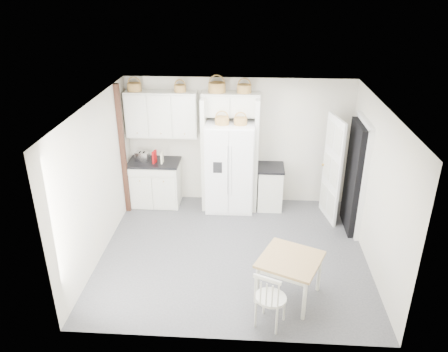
{
  "coord_description": "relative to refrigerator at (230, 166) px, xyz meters",
  "views": [
    {
      "loc": [
        0.24,
        -6.32,
        4.38
      ],
      "look_at": [
        -0.19,
        0.4,
        1.27
      ],
      "focal_mm": 35.0,
      "sensor_mm": 36.0,
      "label": 1
    }
  ],
  "objects": [
    {
      "name": "base_cab_right",
      "position": [
        0.82,
        0.06,
        -0.48
      ],
      "size": [
        0.49,
        0.59,
        0.86
      ],
      "primitive_type": "cube",
      "color": "beige",
      "rests_on": "floor"
    },
    {
      "name": "dining_table",
      "position": [
        1.01,
        -2.73,
        -0.56
      ],
      "size": [
        1.08,
        1.08,
        0.68
      ],
      "primitive_type": "cube",
      "rotation": [
        0.0,
        0.0,
        -0.42
      ],
      "color": "#9F7541",
      "rests_on": "floor"
    },
    {
      "name": "ceiling",
      "position": [
        0.15,
        -1.64,
        1.69
      ],
      "size": [
        4.5,
        4.5,
        0.0
      ],
      "primitive_type": "plane",
      "color": "white",
      "rests_on": "wall_back"
    },
    {
      "name": "basket_fridge_b",
      "position": [
        0.2,
        -0.1,
        0.97
      ],
      "size": [
        0.25,
        0.25,
        0.13
      ],
      "primitive_type": "cylinder",
      "color": "olive",
      "rests_on": "refrigerator"
    },
    {
      "name": "cookbook_cream",
      "position": [
        -1.36,
        -0.02,
        0.16
      ],
      "size": [
        0.03,
        0.15,
        0.22
      ],
      "primitive_type": "cube",
      "rotation": [
        0.0,
        0.0,
        -0.01
      ],
      "color": "beige",
      "rests_on": "counter_left"
    },
    {
      "name": "counter_left",
      "position": [
        -1.54,
        0.06,
        0.03
      ],
      "size": [
        1.03,
        0.66,
        0.04
      ],
      "primitive_type": "cube",
      "color": "black",
      "rests_on": "base_cab_left"
    },
    {
      "name": "counter_right",
      "position": [
        0.82,
        0.06,
        -0.03
      ],
      "size": [
        0.53,
        0.62,
        0.04
      ],
      "primitive_type": "cube",
      "color": "black",
      "rests_on": "base_cab_right"
    },
    {
      "name": "fridge_panel_right",
      "position": [
        0.51,
        0.06,
        0.24
      ],
      "size": [
        0.08,
        0.6,
        2.3
      ],
      "primitive_type": "cube",
      "color": "beige",
      "rests_on": "floor"
    },
    {
      "name": "bridge_cabinet",
      "position": [
        0.0,
        0.19,
        1.22
      ],
      "size": [
        1.12,
        0.34,
        0.45
      ],
      "primitive_type": "cube",
      "color": "beige",
      "rests_on": "wall_back"
    },
    {
      "name": "toaster",
      "position": [
        -1.77,
        0.05,
        0.14
      ],
      "size": [
        0.3,
        0.21,
        0.19
      ],
      "primitive_type": "cube",
      "rotation": [
        0.0,
        0.0,
        -0.19
      ],
      "color": "silver",
      "rests_on": "counter_left"
    },
    {
      "name": "basket_bridge_a",
      "position": [
        -0.26,
        0.19,
        1.54
      ],
      "size": [
        0.33,
        0.33,
        0.18
      ],
      "primitive_type": "cylinder",
      "color": "olive",
      "rests_on": "bridge_cabinet"
    },
    {
      "name": "basket_upper_a",
      "position": [
        -1.85,
        0.19,
        1.52
      ],
      "size": [
        0.27,
        0.27,
        0.15
      ],
      "primitive_type": "cylinder",
      "color": "olive",
      "rests_on": "upper_cabinet"
    },
    {
      "name": "upper_cabinet",
      "position": [
        -1.35,
        0.19,
        0.99
      ],
      "size": [
        1.4,
        0.34,
        0.9
      ],
      "primitive_type": "cube",
      "color": "beige",
      "rests_on": "wall_back"
    },
    {
      "name": "base_cab_left",
      "position": [
        -1.54,
        0.06,
        -0.45
      ],
      "size": [
        0.99,
        0.62,
        0.91
      ],
      "primitive_type": "cube",
      "color": "beige",
      "rests_on": "floor"
    },
    {
      "name": "windsor_chair",
      "position": [
        0.72,
        -3.31,
        -0.47
      ],
      "size": [
        0.55,
        0.53,
        0.88
      ],
      "primitive_type": "cube",
      "rotation": [
        0.0,
        0.0,
        -0.41
      ],
      "color": "beige",
      "rests_on": "floor"
    },
    {
      "name": "basket_bridge_b",
      "position": [
        0.25,
        0.19,
        1.52
      ],
      "size": [
        0.27,
        0.27,
        0.16
      ],
      "primitive_type": "cylinder",
      "color": "olive",
      "rests_on": "bridge_cabinet"
    },
    {
      "name": "wall_back",
      "position": [
        0.15,
        0.36,
        0.39
      ],
      "size": [
        4.5,
        0.0,
        4.5
      ],
      "primitive_type": "plane",
      "rotation": [
        1.57,
        0.0,
        0.0
      ],
      "color": "beige",
      "rests_on": "floor"
    },
    {
      "name": "wall_right",
      "position": [
        2.4,
        -1.64,
        0.39
      ],
      "size": [
        0.0,
        4.0,
        4.0
      ],
      "primitive_type": "plane",
      "rotation": [
        1.57,
        0.0,
        -1.57
      ],
      "color": "beige",
      "rests_on": "floor"
    },
    {
      "name": "basket_upper_c",
      "position": [
        -0.97,
        0.19,
        1.51
      ],
      "size": [
        0.23,
        0.23,
        0.13
      ],
      "primitive_type": "cylinder",
      "color": "olive",
      "rests_on": "upper_cabinet"
    },
    {
      "name": "doorway_void",
      "position": [
        2.31,
        -0.64,
        0.12
      ],
      "size": [
        0.18,
        0.85,
        2.05
      ],
      "primitive_type": "cube",
      "color": "black",
      "rests_on": "floor"
    },
    {
      "name": "door_slab",
      "position": [
        1.95,
        -0.3,
        0.12
      ],
      "size": [
        0.21,
        0.79,
        2.05
      ],
      "primitive_type": "cube",
      "rotation": [
        0.0,
        0.0,
        -1.36
      ],
      "color": "white",
      "rests_on": "floor"
    },
    {
      "name": "fridge_panel_left",
      "position": [
        -0.51,
        0.06,
        0.24
      ],
      "size": [
        0.08,
        0.6,
        2.3
      ],
      "primitive_type": "cube",
      "color": "beige",
      "rests_on": "floor"
    },
    {
      "name": "cookbook_red",
      "position": [
        -1.51,
        -0.02,
        0.17
      ],
      "size": [
        0.07,
        0.17,
        0.25
      ],
      "primitive_type": "cube",
      "rotation": [
        0.0,
        0.0,
        -0.18
      ],
      "color": "#9B0A0D",
      "rests_on": "counter_left"
    },
    {
      "name": "trim_post",
      "position": [
        -2.05,
        -0.29,
        0.39
      ],
      "size": [
        0.09,
        0.09,
        2.6
      ],
      "primitive_type": "cube",
      "color": "#3D1A12",
      "rests_on": "floor"
    },
    {
      "name": "basket_fridge_a",
      "position": [
        -0.15,
        -0.1,
        0.98
      ],
      "size": [
        0.27,
        0.27,
        0.14
      ],
      "primitive_type": "cylinder",
      "color": "olive",
      "rests_on": "refrigerator"
    },
    {
      "name": "refrigerator",
      "position": [
        0.0,
        0.0,
        0.0
      ],
      "size": [
        0.94,
        0.75,
        1.81
      ],
      "primitive_type": "cube",
      "color": "white",
      "rests_on": "floor"
    },
    {
      "name": "wall_left",
      "position": [
        -2.1,
        -1.64,
        0.39
      ],
      "size": [
        0.0,
        4.0,
        4.0
      ],
      "primitive_type": "plane",
      "rotation": [
        1.57,
        0.0,
        1.57
      ],
      "color": "beige",
      "rests_on": "floor"
    },
    {
      "name": "floor",
      "position": [
        0.15,
        -1.64,
        -0.91
      ],
      "size": [
        4.5,
        4.5,
        0.0
      ],
      "primitive_type": "plane",
      "color": "#3A3A3D",
      "rests_on": "ground"
    }
  ]
}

